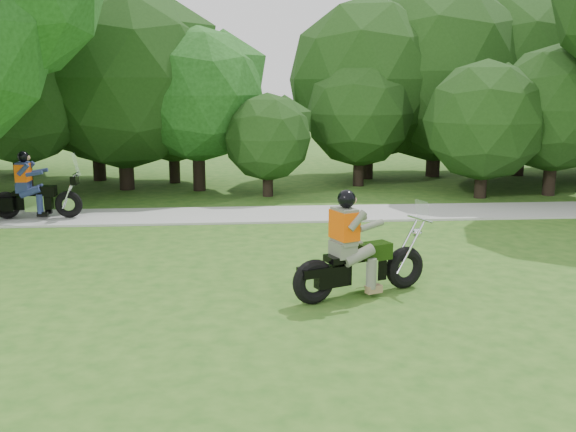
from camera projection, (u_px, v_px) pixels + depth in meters
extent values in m
plane|color=#275618|center=(423.00, 311.00, 10.56)|extent=(100.00, 100.00, 0.00)
cube|color=#A5A5A0|center=(343.00, 213.00, 18.36)|extent=(60.00, 2.20, 0.06)
cylinder|color=black|center=(99.00, 157.00, 24.59)|extent=(0.48, 0.48, 1.80)
sphere|color=#193810|center=(94.00, 84.00, 24.04)|extent=(5.64, 5.64, 5.64)
cylinder|color=black|center=(481.00, 179.00, 20.88)|extent=(0.39, 0.39, 1.23)
sphere|color=#193810|center=(485.00, 121.00, 20.49)|extent=(3.90, 3.90, 3.90)
cylinder|color=black|center=(199.00, 165.00, 22.25)|extent=(0.43, 0.43, 1.80)
sphere|color=#1D4B15|center=(197.00, 95.00, 21.77)|extent=(4.62, 4.62, 4.62)
cylinder|color=black|center=(174.00, 163.00, 24.03)|extent=(0.41, 0.41, 1.49)
sphere|color=#193810|center=(172.00, 106.00, 23.60)|extent=(4.18, 4.18, 4.18)
cylinder|color=black|center=(18.00, 152.00, 26.30)|extent=(0.49, 0.49, 1.80)
sphere|color=#193810|center=(12.00, 83.00, 25.73)|extent=(5.85, 5.85, 5.85)
cylinder|color=black|center=(126.00, 164.00, 22.46)|extent=(0.51, 0.51, 1.80)
sphere|color=#193810|center=(122.00, 78.00, 21.86)|extent=(6.30, 6.30, 6.30)
cylinder|color=black|center=(359.00, 167.00, 23.32)|extent=(0.39, 0.39, 1.38)
sphere|color=#193810|center=(360.00, 113.00, 22.93)|extent=(3.89, 3.89, 3.89)
cylinder|color=black|center=(433.00, 154.00, 25.67)|extent=(0.55, 0.55, 1.80)
sphere|color=#193810|center=(437.00, 72.00, 25.01)|extent=(7.07, 7.07, 7.07)
cylinder|color=black|center=(367.00, 156.00, 25.10)|extent=(0.51, 0.51, 1.80)
sphere|color=#193810|center=(369.00, 79.00, 24.51)|extent=(6.22, 6.22, 6.22)
cylinder|color=black|center=(26.00, 171.00, 20.79)|extent=(0.41, 0.41, 1.80)
sphere|color=#193810|center=(20.00, 100.00, 20.33)|extent=(4.22, 4.22, 4.22)
cylinder|color=black|center=(518.00, 153.00, 25.96)|extent=(0.54, 0.54, 1.80)
sphere|color=#193810|center=(524.00, 75.00, 25.32)|extent=(6.80, 6.80, 6.80)
cylinder|color=black|center=(550.00, 173.00, 21.33)|extent=(0.41, 0.41, 1.50)
sphere|color=#193810|center=(555.00, 109.00, 20.91)|extent=(4.17, 4.17, 4.17)
cylinder|color=black|center=(268.00, 181.00, 21.20)|extent=(0.34, 0.34, 1.01)
sphere|color=#193810|center=(268.00, 137.00, 20.90)|extent=(2.89, 2.89, 2.89)
torus|color=black|center=(314.00, 282.00, 10.85)|extent=(0.81, 0.50, 0.78)
torus|color=black|center=(405.00, 267.00, 11.69)|extent=(0.81, 0.50, 0.78)
cube|color=black|center=(350.00, 273.00, 11.16)|extent=(1.37, 0.77, 0.36)
cube|color=silver|center=(359.00, 272.00, 11.24)|extent=(0.64, 0.56, 0.45)
cube|color=black|center=(374.00, 251.00, 11.31)|extent=(0.67, 0.53, 0.29)
cube|color=black|center=(343.00, 258.00, 11.03)|extent=(0.67, 0.55, 0.11)
cylinder|color=silver|center=(407.00, 246.00, 11.63)|extent=(0.58, 0.28, 0.93)
cylinder|color=silver|center=(420.00, 219.00, 11.65)|extent=(0.31, 0.68, 0.04)
cube|color=#505444|center=(343.00, 249.00, 11.00)|extent=(0.47, 0.52, 0.27)
cube|color=#505444|center=(344.00, 226.00, 10.93)|extent=(0.45, 0.55, 0.63)
cube|color=#F75204|center=(344.00, 225.00, 10.92)|extent=(0.50, 0.60, 0.49)
sphere|color=black|center=(347.00, 199.00, 10.84)|extent=(0.31, 0.31, 0.31)
torus|color=black|center=(6.00, 205.00, 17.41)|extent=(0.75, 0.22, 0.75)
torus|color=black|center=(69.00, 204.00, 17.53)|extent=(0.75, 0.22, 0.75)
cube|color=black|center=(30.00, 203.00, 17.44)|extent=(1.20, 0.26, 0.34)
cube|color=silver|center=(36.00, 203.00, 17.46)|extent=(0.52, 0.37, 0.43)
cube|color=black|center=(45.00, 191.00, 17.41)|extent=(0.56, 0.32, 0.28)
cube|color=black|center=(24.00, 193.00, 17.38)|extent=(0.56, 0.34, 0.11)
cylinder|color=silver|center=(69.00, 191.00, 17.46)|extent=(0.43, 0.05, 0.96)
cylinder|color=silver|center=(75.00, 174.00, 17.38)|extent=(0.04, 0.69, 0.04)
cube|color=black|center=(5.00, 205.00, 17.17)|extent=(0.45, 0.13, 0.36)
cube|color=black|center=(11.00, 202.00, 17.63)|extent=(0.45, 0.13, 0.36)
cube|color=navy|center=(24.00, 187.00, 17.35)|extent=(0.32, 0.41, 0.26)
cube|color=navy|center=(23.00, 173.00, 17.27)|extent=(0.28, 0.45, 0.60)
cube|color=#F75204|center=(23.00, 172.00, 17.26)|extent=(0.31, 0.49, 0.47)
sphere|color=black|center=(23.00, 157.00, 17.18)|extent=(0.30, 0.30, 0.30)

